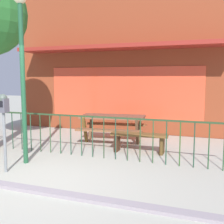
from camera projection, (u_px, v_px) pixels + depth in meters
The scene contains 8 objects.
ground at pixel (40, 180), 5.05m from camera, with size 40.00×40.00×0.00m, color #AFAE9F.
pub_storefront at pixel (125, 61), 9.47m from camera, with size 8.11×1.50×4.83m.
patio_fence_front at pixel (81, 128), 6.56m from camera, with size 6.83×0.04×0.97m.
picnic_table_left at pixel (113, 121), 7.99m from camera, with size 1.96×1.59×0.79m.
patio_bench at pixel (139, 139), 6.89m from camera, with size 1.42×0.44×0.48m.
parking_meter_near at pixel (3, 112), 5.36m from camera, with size 0.18×0.17×1.53m.
street_lamp at pixel (22, 51), 5.80m from camera, with size 0.28×0.28×3.61m.
curb_edge at pixel (24, 190), 4.63m from camera, with size 11.35×0.20×0.11m, color gray.
Camera 1 is at (2.90, -4.12, 1.83)m, focal length 44.96 mm.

